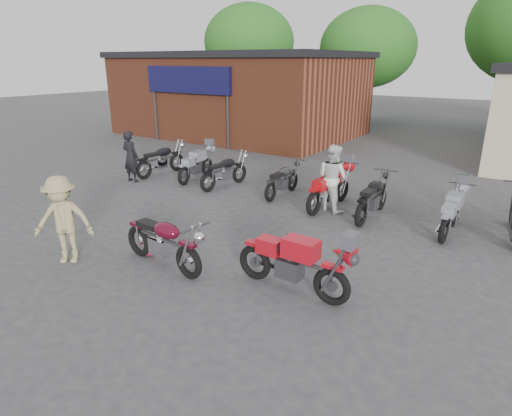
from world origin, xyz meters
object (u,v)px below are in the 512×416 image
Objects in this scene: vintage_motorcycle at (163,239)px; sportbike at (294,260)px; row_bike_4 at (330,186)px; row_bike_3 at (283,178)px; row_bike_5 at (373,195)px; row_bike_2 at (225,170)px; person_dark at (131,156)px; person_light at (332,178)px; row_bike_0 at (161,158)px; row_bike_1 at (196,163)px; row_bike_6 at (452,210)px; helmet at (150,250)px; person_tan at (63,220)px.

sportbike reaches higher than vintage_motorcycle.
sportbike is 4.75m from row_bike_4.
row_bike_3 is 0.90× the size of row_bike_5.
row_bike_4 reaches higher than row_bike_2.
row_bike_3 is (-3.07, 4.77, -0.08)m from sportbike.
person_dark is at bearing 104.42° from row_bike_3.
vintage_motorcycle is 5.39m from row_bike_3.
row_bike_2 is at bearing 14.24° from person_light.
row_bike_4 reaches higher than sportbike.
row_bike_0 reaches higher than row_bike_1.
person_light reaches higher than row_bike_0.
person_light is 0.93× the size of row_bike_6.
row_bike_2 is 1.06× the size of row_bike_3.
helmet is at bearing 147.23° from row_bike_5.
row_bike_6 is (3.14, -0.07, -0.06)m from row_bike_4.
row_bike_0 is at bearing 88.73° from row_bike_5.
row_bike_5 reaches higher than row_bike_2.
person_dark is 0.91× the size of row_bike_3.
row_bike_0 is at bearing 87.36° from row_bike_1.
row_bike_2 is (2.83, 0.03, -0.03)m from row_bike_0.
row_bike_0 is (-5.34, 5.10, -0.01)m from vintage_motorcycle.
row_bike_0 is at bearing 15.61° from person_light.
person_light is at bearing -85.84° from row_bike_2.
row_bike_4 is at bearing -34.40° from person_light.
row_bike_0 is 9.61m from row_bike_6.
row_bike_4 is at bearing 85.07° from row_bike_5.
helmet is 6.15m from person_dark.
person_dark is at bearing 104.25° from row_bike_4.
helmet is at bearing 139.09° from person_dark.
person_light is at bearing -104.84° from row_bike_3.
vintage_motorcycle is at bearing 139.94° from row_bike_6.
vintage_motorcycle reaches higher than row_bike_3.
row_bike_2 is (-0.71, 6.03, -0.32)m from person_tan.
row_bike_0 is (0.17, 1.20, -0.25)m from person_dark.
row_bike_1 is 1.36m from row_bike_2.
person_dark is 1.23m from row_bike_0.
helmet is at bearing 134.78° from row_bike_6.
person_light is 1.16m from row_bike_5.
row_bike_3 is 0.96× the size of row_bike_6.
row_bike_6 is at bearing -95.72° from row_bike_3.
person_dark is 3.25m from row_bike_2.
person_light is 1.85m from row_bike_3.
row_bike_4 is at bearing -101.38° from row_bike_1.
row_bike_2 is 0.91× the size of row_bike_4.
row_bike_3 is at bearing -167.28° from person_dark.
helmet is (-3.20, -0.39, -0.49)m from sportbike.
row_bike_2 is at bearing -105.89° from row_bike_1.
row_bike_1 is at bearing 131.74° from vintage_motorcycle.
person_tan is at bearing -166.59° from row_bike_2.
row_bike_0 is (-3.54, 6.00, -0.29)m from person_tan.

